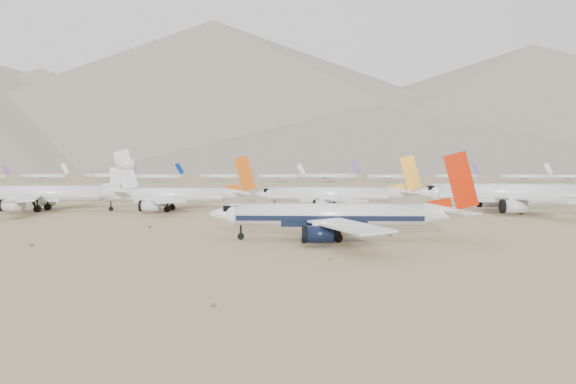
% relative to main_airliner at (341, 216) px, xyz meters
% --- Properties ---
extents(ground, '(7000.00, 7000.00, 0.00)m').
position_rel_main_airliner_xyz_m(ground, '(-13.61, 4.85, -4.89)').
color(ground, olive).
rests_on(ground, ground).
extents(main_airliner, '(50.43, 49.25, 17.80)m').
position_rel_main_airliner_xyz_m(main_airliner, '(0.00, 0.00, 0.00)').
color(main_airliner, silver).
rests_on(main_airliner, ground).
extents(row2_navy_widebody, '(60.23, 58.90, 21.43)m').
position_rel_main_airliner_xyz_m(row2_navy_widebody, '(58.00, 62.75, 1.09)').
color(row2_navy_widebody, silver).
rests_on(row2_navy_widebody, ground).
extents(row2_gold_tail, '(50.57, 49.45, 18.00)m').
position_rel_main_airliner_xyz_m(row2_gold_tail, '(2.55, 69.28, 0.14)').
color(row2_gold_tail, silver).
rests_on(row2_gold_tail, ground).
extents(row2_orange_tail, '(49.90, 48.82, 17.80)m').
position_rel_main_airliner_xyz_m(row2_orange_tail, '(-49.87, 64.90, 0.10)').
color(row2_orange_tail, silver).
rests_on(row2_orange_tail, ground).
extents(row2_white_trijet, '(55.89, 54.63, 19.81)m').
position_rel_main_airliner_xyz_m(row2_white_trijet, '(-89.44, 63.31, 0.84)').
color(row2_white_trijet, silver).
rests_on(row2_white_trijet, ground).
extents(distant_storage_row, '(609.42, 66.14, 16.11)m').
position_rel_main_airliner_xyz_m(distant_storage_row, '(40.45, 343.72, -0.45)').
color(distant_storage_row, silver).
rests_on(distant_storage_row, ground).
extents(mountain_range, '(7354.00, 3024.00, 470.00)m').
position_rel_main_airliner_xyz_m(mountain_range, '(56.57, 1652.86, 185.42)').
color(mountain_range, slate).
rests_on(mountain_range, ground).
extents(foothills, '(4637.50, 1395.00, 155.00)m').
position_rel_main_airliner_xyz_m(foothills, '(513.07, 1104.85, 62.26)').
color(foothills, slate).
rests_on(foothills, ground).
extents(desert_scrub, '(247.37, 121.67, 0.63)m').
position_rel_main_airliner_xyz_m(desert_scrub, '(-24.69, -21.64, -4.61)').
color(desert_scrub, brown).
rests_on(desert_scrub, ground).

